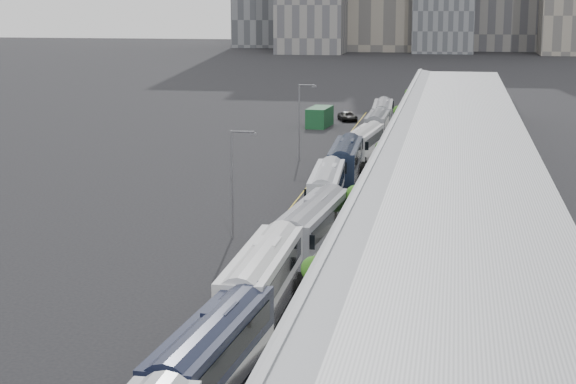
% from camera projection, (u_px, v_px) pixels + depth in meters
% --- Properties ---
extents(sidewalk, '(10.00, 170.00, 0.12)m').
position_uv_depth(sidewalk, '(405.00, 231.00, 76.87)').
color(sidewalk, gray).
rests_on(sidewalk, ground).
extents(lane_line, '(0.12, 160.00, 0.02)m').
position_uv_depth(lane_line, '(276.00, 226.00, 78.65)').
color(lane_line, gold).
rests_on(lane_line, ground).
extents(depot, '(12.45, 160.40, 7.20)m').
position_uv_depth(depot, '(457.00, 190.00, 75.52)').
color(depot, gray).
rests_on(depot, ground).
extents(bus_1, '(3.54, 12.90, 3.72)m').
position_uv_depth(bus_1, '(213.00, 361.00, 45.44)').
color(bus_1, black).
rests_on(bus_1, ground).
extents(bus_2, '(3.04, 13.71, 4.00)m').
position_uv_depth(bus_2, '(262.00, 285.00, 57.01)').
color(bus_2, silver).
rests_on(bus_2, ground).
extents(bus_3, '(3.85, 13.67, 3.94)m').
position_uv_depth(bus_3, '(313.00, 232.00, 69.90)').
color(bus_3, gray).
rests_on(bus_3, ground).
extents(bus_4, '(3.29, 12.65, 3.66)m').
position_uv_depth(bus_4, '(327.00, 191.00, 85.29)').
color(bus_4, silver).
rests_on(bus_4, ground).
extents(bus_5, '(3.22, 13.45, 3.90)m').
position_uv_depth(bus_5, '(346.00, 163.00, 98.67)').
color(bus_5, black).
rests_on(bus_5, ground).
extents(bus_6, '(3.69, 12.65, 3.64)m').
position_uv_depth(bus_6, '(364.00, 145.00, 111.31)').
color(bus_6, silver).
rests_on(bus_6, ground).
extents(bus_7, '(2.85, 12.76, 3.73)m').
position_uv_depth(bus_7, '(378.00, 127.00, 126.68)').
color(bus_7, slate).
rests_on(bus_7, ground).
extents(bus_8, '(3.33, 13.38, 3.88)m').
position_uv_depth(bus_8, '(383.00, 117.00, 136.91)').
color(bus_8, '#92939B').
rests_on(bus_8, ground).
extents(tree_1, '(1.90, 1.90, 4.78)m').
position_uv_depth(tree_1, '(324.00, 270.00, 52.51)').
color(tree_1, black).
rests_on(tree_1, ground).
extents(tree_2, '(2.16, 2.16, 4.29)m').
position_uv_depth(tree_2, '(362.00, 196.00, 75.08)').
color(tree_2, black).
rests_on(tree_2, ground).
extents(tree_3, '(1.86, 1.86, 4.08)m').
position_uv_depth(tree_3, '(387.00, 149.00, 98.80)').
color(tree_3, black).
rests_on(tree_3, ground).
extents(tree_4, '(1.81, 1.81, 4.69)m').
position_uv_depth(tree_4, '(402.00, 112.00, 125.18)').
color(tree_4, black).
rests_on(tree_4, ground).
extents(tree_5, '(1.60, 1.60, 4.51)m').
position_uv_depth(tree_5, '(412.00, 94.00, 149.03)').
color(tree_5, black).
rests_on(tree_5, ground).
extents(street_lamp_near, '(2.04, 0.22, 8.46)m').
position_uv_depth(street_lamp_near, '(234.00, 176.00, 73.96)').
color(street_lamp_near, '#59595E').
rests_on(street_lamp_near, ground).
extents(street_lamp_far, '(2.04, 0.22, 8.74)m').
position_uv_depth(street_lamp_far, '(301.00, 116.00, 109.49)').
color(street_lamp_far, '#59595E').
rests_on(street_lamp_far, ground).
extents(shipping_container, '(3.29, 6.84, 2.81)m').
position_uv_depth(shipping_container, '(320.00, 117.00, 138.80)').
color(shipping_container, '#133E20').
rests_on(shipping_container, ground).
extents(suv, '(3.77, 5.47, 1.39)m').
position_uv_depth(suv, '(348.00, 116.00, 145.28)').
color(suv, black).
rests_on(suv, ground).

